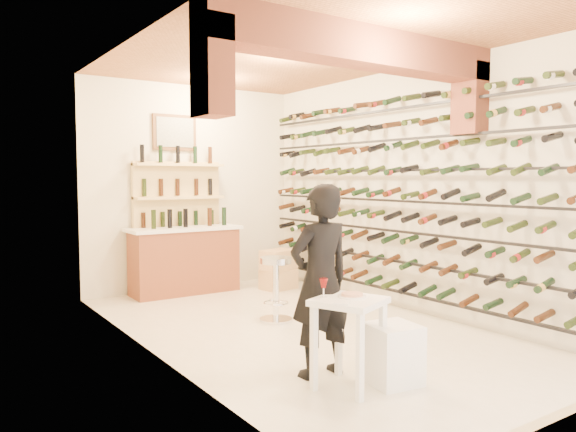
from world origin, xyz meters
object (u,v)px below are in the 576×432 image
object	(u,v)px
tasting_table	(349,314)
wine_rack	(399,194)
person	(320,281)
chrome_barstool	(276,284)
back_counter	(185,258)
white_stool	(392,354)
crate_lower	(278,279)

from	to	relation	value
tasting_table	wine_rack	bearing A→B (deg)	14.72
person	chrome_barstool	size ratio (longest dim) A/B	2.17
tasting_table	chrome_barstool	distance (m)	2.26
back_counter	tasting_table	size ratio (longest dim) A/B	1.85
tasting_table	person	bearing A→B (deg)	71.38
white_stool	chrome_barstool	distance (m)	2.31
back_counter	tasting_table	bearing A→B (deg)	-95.62
back_counter	tasting_table	world-z (taller)	back_counter
white_stool	person	distance (m)	0.87
back_counter	tasting_table	xyz separation A→B (m)	(-0.42, -4.31, 0.09)
back_counter	chrome_barstool	distance (m)	2.17
chrome_barstool	back_counter	bearing A→B (deg)	96.61
wine_rack	white_stool	distance (m)	2.90
white_stool	crate_lower	distance (m)	4.13
wine_rack	back_counter	world-z (taller)	wine_rack
back_counter	white_stool	world-z (taller)	back_counter
back_counter	white_stool	bearing A→B (deg)	-90.54
wine_rack	person	distance (m)	2.71
person	chrome_barstool	world-z (taller)	person
chrome_barstool	crate_lower	distance (m)	1.96
wine_rack	back_counter	distance (m)	3.38
tasting_table	person	world-z (taller)	person
white_stool	crate_lower	bearing A→B (deg)	70.44
back_counter	crate_lower	world-z (taller)	back_counter
person	chrome_barstool	xyz separation A→B (m)	(0.69, 1.79, -0.40)
wine_rack	crate_lower	distance (m)	2.56
wine_rack	back_counter	size ratio (longest dim) A/B	3.35
person	crate_lower	world-z (taller)	person
back_counter	white_stool	size ratio (longest dim) A/B	3.35
person	crate_lower	size ratio (longest dim) A/B	3.26
wine_rack	chrome_barstool	size ratio (longest dim) A/B	7.26
chrome_barstool	crate_lower	world-z (taller)	chrome_barstool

